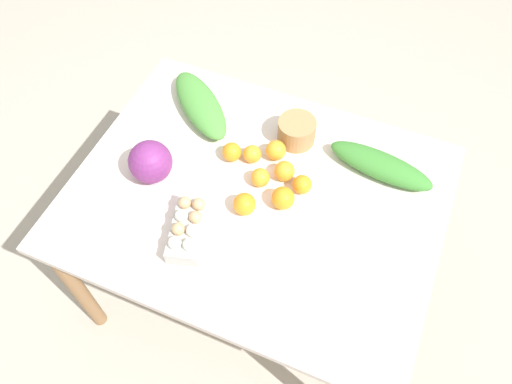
% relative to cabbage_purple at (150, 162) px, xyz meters
% --- Properties ---
extents(ground_plane, '(8.00, 8.00, 0.00)m').
position_rel_cabbage_purple_xyz_m(ground_plane, '(-0.38, -0.06, -0.84)').
color(ground_plane, '#B2A899').
extents(dining_table, '(1.31, 1.02, 0.76)m').
position_rel_cabbage_purple_xyz_m(dining_table, '(-0.38, -0.06, -0.17)').
color(dining_table, silver).
rests_on(dining_table, ground_plane).
extents(cabbage_purple, '(0.16, 0.16, 0.16)m').
position_rel_cabbage_purple_xyz_m(cabbage_purple, '(0.00, 0.00, 0.00)').
color(cabbage_purple, '#7A2D75').
rests_on(cabbage_purple, dining_table).
extents(egg_carton, '(0.17, 0.26, 0.09)m').
position_rel_cabbage_purple_xyz_m(egg_carton, '(-0.23, 0.17, -0.04)').
color(egg_carton, '#B7B7B2').
rests_on(egg_carton, dining_table).
extents(paper_bag, '(0.14, 0.14, 0.10)m').
position_rel_cabbage_purple_xyz_m(paper_bag, '(-0.42, -0.36, -0.03)').
color(paper_bag, '#A87F51').
rests_on(paper_bag, dining_table).
extents(greens_bunch_scallion, '(0.39, 0.36, 0.08)m').
position_rel_cabbage_purple_xyz_m(greens_bunch_scallion, '(-0.02, -0.35, -0.04)').
color(greens_bunch_scallion, '#4C933D').
rests_on(greens_bunch_scallion, dining_table).
extents(greens_bunch_dandelion, '(0.40, 0.16, 0.08)m').
position_rel_cabbage_purple_xyz_m(greens_bunch_dandelion, '(-0.75, -0.33, -0.04)').
color(greens_bunch_dandelion, '#3D8433').
rests_on(greens_bunch_dandelion, dining_table).
extents(orange_0, '(0.08, 0.08, 0.08)m').
position_rel_cabbage_purple_xyz_m(orange_0, '(-0.38, -0.25, -0.04)').
color(orange_0, orange).
rests_on(orange_0, dining_table).
extents(orange_1, '(0.07, 0.07, 0.07)m').
position_rel_cabbage_purple_xyz_m(orange_1, '(-0.37, -0.12, -0.04)').
color(orange_1, orange).
rests_on(orange_1, dining_table).
extents(orange_2, '(0.08, 0.08, 0.08)m').
position_rel_cabbage_purple_xyz_m(orange_2, '(-0.37, 0.01, -0.04)').
color(orange_2, orange).
rests_on(orange_2, dining_table).
extents(orange_3, '(0.07, 0.07, 0.07)m').
position_rel_cabbage_purple_xyz_m(orange_3, '(-0.44, -0.18, -0.04)').
color(orange_3, orange).
rests_on(orange_3, dining_table).
extents(orange_4, '(0.07, 0.07, 0.07)m').
position_rel_cabbage_purple_xyz_m(orange_4, '(-0.52, -0.15, -0.04)').
color(orange_4, orange).
rests_on(orange_4, dining_table).
extents(orange_5, '(0.07, 0.07, 0.07)m').
position_rel_cabbage_purple_xyz_m(orange_5, '(-0.30, -0.20, -0.04)').
color(orange_5, orange).
rests_on(orange_5, dining_table).
extents(orange_6, '(0.08, 0.08, 0.08)m').
position_rel_cabbage_purple_xyz_m(orange_6, '(-0.48, -0.06, -0.04)').
color(orange_6, orange).
rests_on(orange_6, dining_table).
extents(orange_7, '(0.07, 0.07, 0.07)m').
position_rel_cabbage_purple_xyz_m(orange_7, '(-0.23, -0.18, -0.04)').
color(orange_7, orange).
rests_on(orange_7, dining_table).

